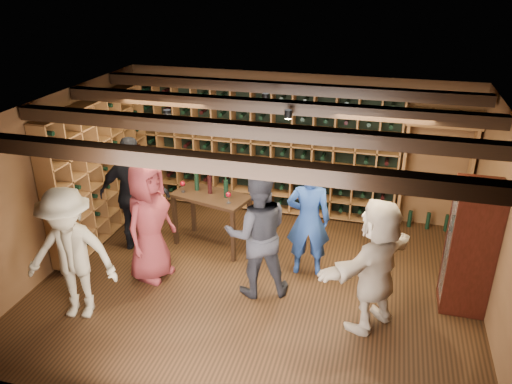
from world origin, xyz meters
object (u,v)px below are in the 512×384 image
(display_cabinet, at_px, (470,250))
(guest_red_floral, at_px, (149,222))
(man_blue_shirt, at_px, (308,220))
(guest_woman_black, at_px, (135,195))
(guest_khaki, at_px, (71,255))
(guest_beige, at_px, (376,265))
(tasting_table, at_px, (211,201))
(man_grey_suit, at_px, (257,233))

(display_cabinet, height_order, guest_red_floral, guest_red_floral)
(man_blue_shirt, distance_m, guest_woman_black, 2.70)
(display_cabinet, height_order, guest_khaki, guest_khaki)
(guest_khaki, height_order, guest_beige, guest_khaki)
(guest_khaki, bearing_deg, guest_woman_black, 81.43)
(guest_red_floral, bearing_deg, tasting_table, -15.71)
(man_blue_shirt, xyz_separation_m, guest_khaki, (-2.66, -1.72, 0.03))
(display_cabinet, distance_m, man_grey_suit, 2.70)
(display_cabinet, height_order, guest_beige, display_cabinet)
(tasting_table, bearing_deg, man_grey_suit, -30.86)
(display_cabinet, relative_size, tasting_table, 1.35)
(man_blue_shirt, relative_size, guest_woman_black, 0.93)
(display_cabinet, bearing_deg, guest_beige, -148.94)
(guest_khaki, bearing_deg, guest_red_floral, 53.50)
(man_blue_shirt, distance_m, tasting_table, 1.63)
(man_grey_suit, bearing_deg, guest_red_floral, -20.03)
(display_cabinet, bearing_deg, tasting_table, 170.10)
(guest_red_floral, xyz_separation_m, guest_khaki, (-0.54, -1.06, 0.01))
(man_blue_shirt, relative_size, tasting_table, 1.32)
(man_grey_suit, bearing_deg, man_blue_shirt, -152.49)
(man_blue_shirt, xyz_separation_m, man_grey_suit, (-0.57, -0.65, 0.05))
(man_blue_shirt, bearing_deg, guest_woman_black, -9.24)
(man_grey_suit, relative_size, guest_red_floral, 1.03)
(guest_red_floral, xyz_separation_m, guest_woman_black, (-0.57, 0.68, 0.04))
(guest_woman_black, distance_m, guest_khaki, 1.74)
(man_blue_shirt, relative_size, guest_red_floral, 0.97)
(man_grey_suit, xyz_separation_m, guest_red_floral, (-1.55, -0.02, -0.03))
(guest_beige, bearing_deg, man_grey_suit, -65.48)
(display_cabinet, distance_m, tasting_table, 3.74)
(guest_red_floral, height_order, guest_khaki, guest_khaki)
(display_cabinet, height_order, man_grey_suit, man_grey_suit)
(guest_khaki, xyz_separation_m, tasting_table, (1.08, 2.09, -0.10))
(guest_red_floral, height_order, tasting_table, guest_red_floral)
(man_blue_shirt, bearing_deg, guest_beige, 126.41)
(man_grey_suit, height_order, guest_khaki, man_grey_suit)
(guest_red_floral, bearing_deg, guest_beige, -83.39)
(guest_woman_black, bearing_deg, guest_khaki, 79.07)
(guest_woman_black, distance_m, guest_beige, 3.79)
(guest_red_floral, xyz_separation_m, guest_beige, (3.10, -0.29, -0.02))
(guest_woman_black, bearing_deg, guest_red_floral, 117.93)
(tasting_table, bearing_deg, guest_woman_black, -148.30)
(display_cabinet, distance_m, guest_red_floral, 4.24)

